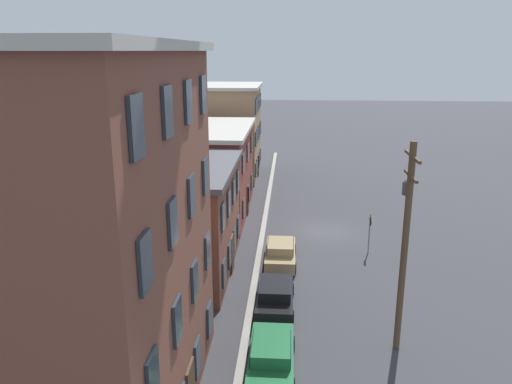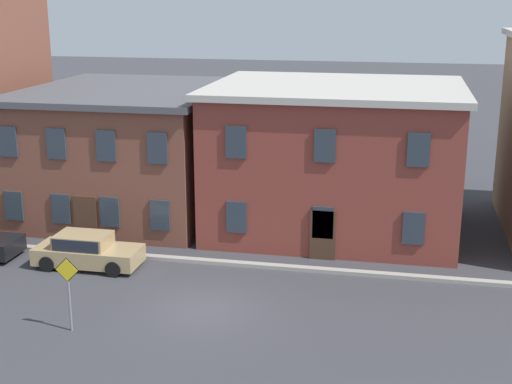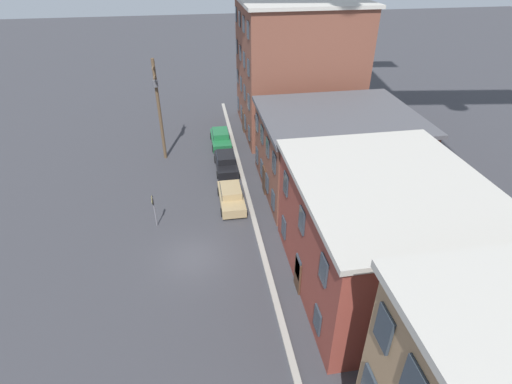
# 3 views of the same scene
# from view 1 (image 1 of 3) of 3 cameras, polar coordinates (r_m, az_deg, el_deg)

# --- Properties ---
(ground_plane) EXTENTS (200.00, 200.00, 0.00)m
(ground_plane) POSITION_cam_1_polar(r_m,az_deg,el_deg) (36.59, 7.91, -4.48)
(ground_plane) COLOR #38383D
(kerb_strip) EXTENTS (56.00, 0.36, 0.16)m
(kerb_strip) POSITION_cam_1_polar(r_m,az_deg,el_deg) (36.52, 0.83, -4.24)
(kerb_strip) COLOR #9E998E
(kerb_strip) RESTS_ON ground_plane
(apartment_corner) EXTENTS (11.62, 11.53, 12.92)m
(apartment_corner) POSITION_cam_1_polar(r_m,az_deg,el_deg) (18.20, -25.63, -5.53)
(apartment_corner) COLOR brown
(apartment_corner) RESTS_ON ground_plane
(apartment_midblock) EXTENTS (10.03, 11.79, 6.41)m
(apartment_midblock) POSITION_cam_1_polar(r_m,az_deg,el_deg) (30.07, -13.66, -2.84)
(apartment_midblock) COLOR brown
(apartment_midblock) RESTS_ON ground_plane
(apartment_far) EXTENTS (11.83, 9.88, 6.96)m
(apartment_far) POSITION_cam_1_polar(r_m,az_deg,el_deg) (39.87, -7.76, 2.47)
(apartment_far) COLOR brown
(apartment_far) RESTS_ON ground_plane
(apartment_annex) EXTENTS (9.50, 11.35, 9.36)m
(apartment_annex) POSITION_cam_1_polar(r_m,az_deg,el_deg) (52.00, -5.80, 7.00)
(apartment_annex) COLOR #9E7A56
(apartment_annex) RESTS_ON ground_plane
(car_green) EXTENTS (4.40, 1.92, 1.43)m
(car_green) POSITION_cam_1_polar(r_m,az_deg,el_deg) (21.25, 1.76, -18.13)
(car_green) COLOR #1E6638
(car_green) RESTS_ON ground_plane
(car_black) EXTENTS (4.40, 1.92, 1.43)m
(car_black) POSITION_cam_1_polar(r_m,az_deg,el_deg) (25.71, 2.19, -11.67)
(car_black) COLOR black
(car_black) RESTS_ON ground_plane
(car_tan) EXTENTS (4.40, 1.92, 1.43)m
(car_tan) POSITION_cam_1_polar(r_m,az_deg,el_deg) (30.80, 2.82, -6.85)
(car_tan) COLOR tan
(car_tan) RESTS_ON ground_plane
(caution_sign) EXTENTS (0.86, 0.08, 2.64)m
(caution_sign) POSITION_cam_1_polar(r_m,az_deg,el_deg) (32.70, 12.88, -4.00)
(caution_sign) COLOR slate
(caution_sign) RESTS_ON ground_plane
(utility_pole) EXTENTS (2.40, 0.44, 9.21)m
(utility_pole) POSITION_cam_1_polar(r_m,az_deg,el_deg) (21.60, 16.69, -5.02)
(utility_pole) COLOR brown
(utility_pole) RESTS_ON ground_plane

